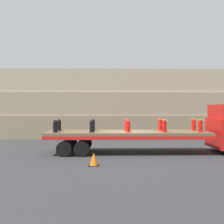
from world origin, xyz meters
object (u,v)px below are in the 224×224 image
object	(u,v)px
fire_hydrant_black_far_1	(93,125)
fire_hydrant_red_far_4	(194,125)
traffic_cone	(94,159)
fire_hydrant_black_near_0	(55,126)
fire_hydrant_red_far_2	(127,125)
fire_hydrant_red_near_2	(128,126)
fire_hydrant_black_far_0	(59,125)
fire_hydrant_red_far_3	(160,125)
fire_hydrant_black_near_1	(92,126)
fire_hydrant_red_near_3	(164,126)
fire_hydrant_red_near_4	(200,126)
flatbed_trailer	(119,135)

from	to	relation	value
fire_hydrant_black_far_1	fire_hydrant_red_far_4	world-z (taller)	same
traffic_cone	fire_hydrant_black_near_0	bearing A→B (deg)	130.24
fire_hydrant_red_far_2	fire_hydrant_red_far_4	size ratio (longest dim) A/B	1.00
fire_hydrant_red_far_2	fire_hydrant_black_near_0	bearing A→B (deg)	-165.21
traffic_cone	fire_hydrant_red_near_2	bearing A→B (deg)	56.82
fire_hydrant_black_far_0	fire_hydrant_red_far_3	xyz separation A→B (m)	(6.45, 0.00, 0.00)
fire_hydrant_black_near_1	fire_hydrant_red_near_3	xyz separation A→B (m)	(4.30, 0.00, 0.00)
fire_hydrant_red_far_2	fire_hydrant_red_near_4	size ratio (longest dim) A/B	1.00
fire_hydrant_red_far_2	fire_hydrant_red_far_4	bearing A→B (deg)	0.00
fire_hydrant_red_far_2	fire_hydrant_black_far_0	bearing A→B (deg)	180.00
fire_hydrant_red_near_3	fire_hydrant_red_far_4	world-z (taller)	same
fire_hydrant_black_far_1	fire_hydrant_red_near_2	distance (m)	2.43
traffic_cone	fire_hydrant_red_far_4	bearing A→B (deg)	32.95
fire_hydrant_red_near_2	fire_hydrant_red_far_4	world-z (taller)	same
fire_hydrant_black_near_0	flatbed_trailer	bearing A→B (deg)	8.56
fire_hydrant_red_near_2	fire_hydrant_red_near_4	bearing A→B (deg)	0.00
fire_hydrant_red_near_3	fire_hydrant_red_far_4	bearing A→B (deg)	27.84
fire_hydrant_red_near_4	traffic_cone	bearing A→B (deg)	-155.10
fire_hydrant_black_far_0	fire_hydrant_red_far_4	bearing A→B (deg)	0.00
fire_hydrant_black_far_0	fire_hydrant_red_near_3	size ratio (longest dim) A/B	1.00
fire_hydrant_black_far_0	fire_hydrant_black_near_1	size ratio (longest dim) A/B	1.00
fire_hydrant_red_near_3	fire_hydrant_red_near_4	world-z (taller)	same
traffic_cone	fire_hydrant_black_far_0	bearing A→B (deg)	121.23
fire_hydrant_black_far_1	fire_hydrant_red_near_2	xyz separation A→B (m)	(2.15, -1.13, 0.00)
fire_hydrant_black_near_1	fire_hydrant_red_far_2	distance (m)	2.43
fire_hydrant_red_far_3	fire_hydrant_red_near_4	world-z (taller)	same
fire_hydrant_red_far_2	fire_hydrant_black_near_1	bearing A→B (deg)	-152.16
fire_hydrant_black_near_1	fire_hydrant_red_far_2	size ratio (longest dim) A/B	1.00
fire_hydrant_red_far_2	fire_hydrant_red_near_4	world-z (taller)	same
fire_hydrant_black_near_1	fire_hydrant_red_near_3	bearing A→B (deg)	0.00
flatbed_trailer	fire_hydrant_black_near_1	size ratio (longest dim) A/B	13.36
flatbed_trailer	fire_hydrant_red_far_2	distance (m)	0.97
fire_hydrant_red_far_4	traffic_cone	world-z (taller)	fire_hydrant_red_far_4
fire_hydrant_black_near_0	fire_hydrant_red_near_2	size ratio (longest dim) A/B	1.00
fire_hydrant_black_far_1	flatbed_trailer	bearing A→B (deg)	-19.30
fire_hydrant_red_far_3	fire_hydrant_black_far_1	bearing A→B (deg)	180.00
fire_hydrant_black_near_0	fire_hydrant_red_far_4	distance (m)	8.67
fire_hydrant_black_near_0	fire_hydrant_red_near_2	distance (m)	4.30
fire_hydrant_red_near_3	fire_hydrant_red_near_2	bearing A→B (deg)	180.00
fire_hydrant_black_near_1	fire_hydrant_red_far_4	bearing A→B (deg)	9.98
fire_hydrant_red_near_3	traffic_cone	distance (m)	5.13
flatbed_trailer	fire_hydrant_black_far_1	size ratio (longest dim) A/B	13.36
fire_hydrant_black_far_0	fire_hydrant_red_far_2	world-z (taller)	same
traffic_cone	fire_hydrant_black_far_1	bearing A→B (deg)	93.95
fire_hydrant_black_far_0	fire_hydrant_red_near_4	xyz separation A→B (m)	(8.60, -1.13, 0.00)
fire_hydrant_black_far_1	fire_hydrant_red_near_4	size ratio (longest dim) A/B	1.00
fire_hydrant_red_near_3	fire_hydrant_red_near_4	bearing A→B (deg)	0.00
fire_hydrant_black_far_0	fire_hydrant_red_near_3	xyz separation A→B (m)	(6.45, -1.13, 0.00)
fire_hydrant_black_near_0	fire_hydrant_red_near_3	world-z (taller)	same
fire_hydrant_red_far_4	fire_hydrant_black_near_1	bearing A→B (deg)	-170.02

